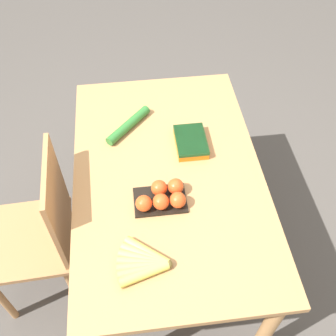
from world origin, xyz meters
The scene contains 7 objects.
ground_plane centered at (0.00, 0.00, 0.00)m, with size 12.00×12.00×0.00m, color #4C4742.
dining_table centered at (0.00, 0.00, 0.64)m, with size 1.31×0.82×0.74m.
chair centered at (-0.07, 0.61, 0.48)m, with size 0.44×0.42×0.92m.
banana_bunch centered at (-0.42, 0.14, 0.76)m, with size 0.20×0.20×0.04m.
tomato_pack centered at (-0.15, 0.04, 0.78)m, with size 0.15×0.22×0.08m.
carrot_bag centered at (0.15, -0.12, 0.77)m, with size 0.20×0.14×0.04m.
cucumber_near centered at (0.29, 0.15, 0.77)m, with size 0.23×0.22×0.04m.
Camera 1 is at (-1.07, 0.13, 2.08)m, focal length 42.00 mm.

